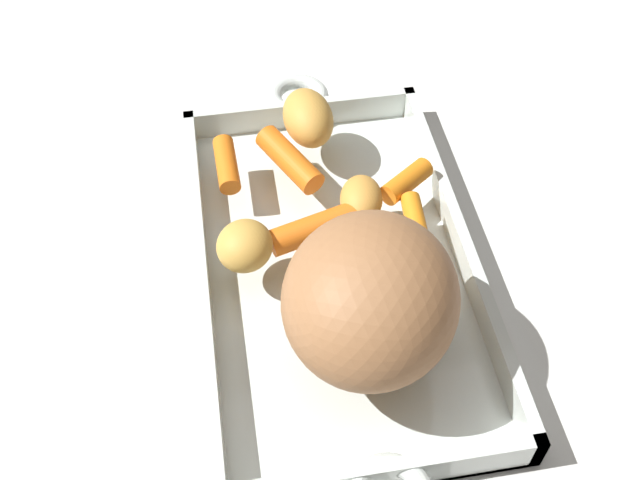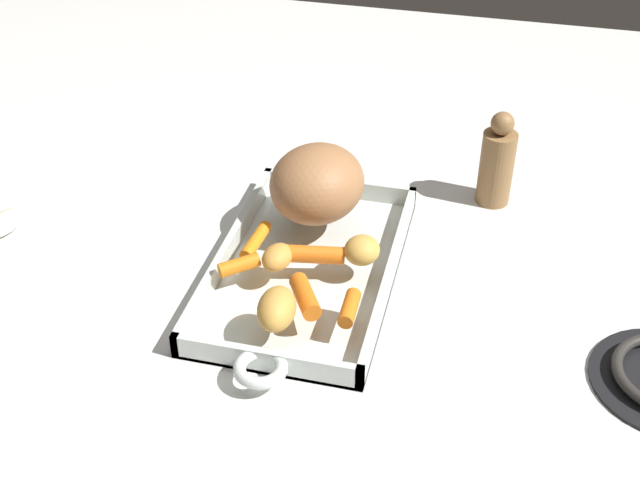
% 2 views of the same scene
% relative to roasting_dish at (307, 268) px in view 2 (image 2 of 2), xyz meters
% --- Properties ---
extents(ground_plane, '(1.80, 1.80, 0.00)m').
position_rel_roasting_dish_xyz_m(ground_plane, '(0.00, 0.00, -0.01)').
color(ground_plane, silver).
extents(roasting_dish, '(0.44, 0.21, 0.03)m').
position_rel_roasting_dish_xyz_m(roasting_dish, '(0.00, 0.00, 0.00)').
color(roasting_dish, silver).
rests_on(roasting_dish, ground_plane).
extents(pork_roast, '(0.16, 0.15, 0.10)m').
position_rel_roasting_dish_xyz_m(pork_roast, '(-0.08, -0.01, 0.07)').
color(pork_roast, '#A16C44').
rests_on(pork_roast, roasting_dish).
extents(baby_carrot_center_left, '(0.04, 0.08, 0.03)m').
position_rel_roasting_dish_xyz_m(baby_carrot_center_left, '(0.01, 0.01, 0.03)').
color(baby_carrot_center_left, orange).
rests_on(baby_carrot_center_left, roasting_dish).
extents(baby_carrot_short, '(0.05, 0.02, 0.02)m').
position_rel_roasting_dish_xyz_m(baby_carrot_short, '(0.10, 0.07, 0.03)').
color(baby_carrot_short, orange).
rests_on(baby_carrot_short, roasting_dish).
extents(baby_carrot_long, '(0.07, 0.05, 0.03)m').
position_rel_roasting_dish_xyz_m(baby_carrot_long, '(0.09, 0.02, 0.03)').
color(baby_carrot_long, orange).
rests_on(baby_carrot_long, roasting_dish).
extents(baby_carrot_northwest, '(0.07, 0.02, 0.02)m').
position_rel_roasting_dish_xyz_m(baby_carrot_northwest, '(-0.00, -0.06, 0.03)').
color(baby_carrot_northwest, orange).
rests_on(baby_carrot_northwest, roasting_dish).
extents(baby_carrot_southeast, '(0.04, 0.05, 0.02)m').
position_rel_roasting_dish_xyz_m(baby_carrot_southeast, '(0.05, -0.07, 0.03)').
color(baby_carrot_southeast, orange).
rests_on(baby_carrot_southeast, roasting_dish).
extents(potato_halved, '(0.07, 0.05, 0.04)m').
position_rel_roasting_dish_xyz_m(potato_halved, '(0.13, -0.00, 0.04)').
color(potato_halved, gold).
rests_on(potato_halved, roasting_dish).
extents(potato_near_roast, '(0.05, 0.04, 0.03)m').
position_rel_roasting_dish_xyz_m(potato_near_roast, '(0.03, -0.03, 0.04)').
color(potato_near_roast, gold).
rests_on(potato_near_roast, roasting_dish).
extents(potato_whole, '(0.06, 0.06, 0.03)m').
position_rel_roasting_dish_xyz_m(potato_whole, '(0.00, 0.07, 0.04)').
color(potato_whole, gold).
rests_on(potato_whole, roasting_dish).
extents(pepper_mill, '(0.05, 0.05, 0.14)m').
position_rel_roasting_dish_xyz_m(pepper_mill, '(-0.22, 0.21, 0.05)').
color(pepper_mill, olive).
rests_on(pepper_mill, ground_plane).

